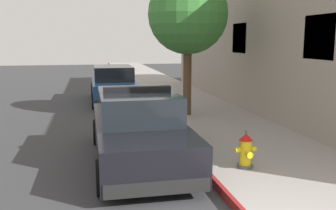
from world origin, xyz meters
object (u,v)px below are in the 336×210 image
at_px(police_cruiser, 138,129).
at_px(parked_car_silver_ahead, 113,85).
at_px(street_tree, 188,15).
at_px(fire_hydrant, 246,151).

bearing_deg(police_cruiser, parked_car_silver_ahead, 89.88).
height_order(police_cruiser, parked_car_silver_ahead, police_cruiser).
height_order(police_cruiser, street_tree, street_tree).
distance_m(fire_hydrant, street_tree, 6.36).
relative_size(fire_hydrant, street_tree, 0.16).
xyz_separation_m(parked_car_silver_ahead, street_tree, (2.22, -4.39, 2.78)).
height_order(parked_car_silver_ahead, street_tree, street_tree).
relative_size(police_cruiser, street_tree, 1.03).
xyz_separation_m(fire_hydrant, street_tree, (0.27, 5.61, 3.00)).
bearing_deg(parked_car_silver_ahead, street_tree, -63.21).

